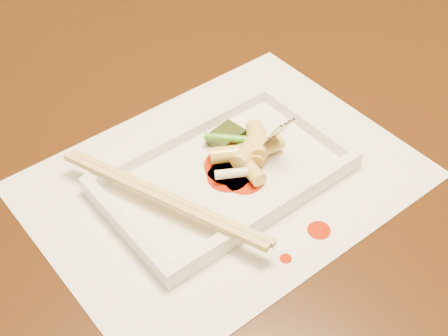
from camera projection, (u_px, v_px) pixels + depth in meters
table at (190, 178)px, 0.82m from camera, size 1.40×0.90×0.75m
placemat at (224, 180)px, 0.68m from camera, size 0.40×0.30×0.00m
sauce_splatter_a at (319, 230)px, 0.62m from camera, size 0.02×0.02×0.00m
sauce_splatter_b at (286, 258)px, 0.60m from camera, size 0.01×0.01×0.00m
plate_base at (224, 177)px, 0.67m from camera, size 0.26×0.16×0.01m
plate_rim_far at (183, 134)px, 0.71m from camera, size 0.26×0.01×0.01m
plate_rim_near at (270, 211)px, 0.62m from camera, size 0.26×0.01×0.01m
plate_rim_left at (125, 226)px, 0.61m from camera, size 0.01×0.14×0.01m
plate_rim_right at (308, 123)px, 0.72m from camera, size 0.01×0.14×0.01m
veg_piece at (226, 136)px, 0.70m from camera, size 0.04×0.03×0.01m
scallion_white at (234, 173)px, 0.65m from camera, size 0.04×0.03×0.01m
scallion_green at (242, 140)px, 0.69m from camera, size 0.07×0.07×0.01m
chopstick_a at (160, 199)px, 0.62m from camera, size 0.09×0.23×0.01m
chopstick_b at (166, 195)px, 0.62m from camera, size 0.09×0.23×0.01m
fork at (265, 87)px, 0.66m from camera, size 0.09×0.10×0.14m
sauce_blob_0 at (228, 177)px, 0.67m from camera, size 0.05×0.05×0.00m
sauce_blob_1 at (233, 166)px, 0.68m from camera, size 0.06×0.06×0.00m
sauce_blob_2 at (244, 179)px, 0.66m from camera, size 0.04×0.04×0.00m
rice_cake_0 at (247, 166)px, 0.66m from camera, size 0.02×0.05×0.02m
rice_cake_1 at (230, 154)px, 0.68m from camera, size 0.05×0.04×0.02m
rice_cake_2 at (256, 141)px, 0.68m from camera, size 0.04×0.05×0.02m
rice_cake_3 at (258, 147)px, 0.69m from camera, size 0.05×0.05×0.02m
rice_cake_4 at (265, 148)px, 0.68m from camera, size 0.05×0.02×0.02m
rice_cake_5 at (247, 152)px, 0.67m from camera, size 0.05×0.03×0.02m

